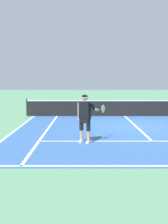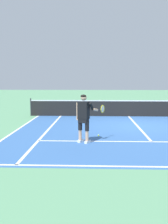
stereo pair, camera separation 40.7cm
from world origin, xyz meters
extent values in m
plane|color=#609E70|center=(0.00, 0.00, 0.00)|extent=(80.00, 80.00, 0.00)
cube|color=#3866A8|center=(0.00, -1.39, 0.00)|extent=(10.98, 9.50, 0.00)
cube|color=white|center=(0.00, -3.24, 0.00)|extent=(8.23, 0.10, 0.01)
cube|color=white|center=(0.00, -0.04, 0.00)|extent=(0.10, 6.40, 0.01)
cube|color=white|center=(-4.12, -1.39, 0.00)|extent=(0.10, 9.10, 0.01)
cube|color=white|center=(-5.49, -1.39, 0.00)|extent=(0.10, 9.10, 0.01)
cylinder|color=#333338|center=(-5.94, 3.16, 0.54)|extent=(0.08, 0.08, 1.07)
cube|color=black|center=(0.00, 3.16, 0.46)|extent=(11.84, 0.02, 0.91)
cube|color=white|center=(0.00, 3.16, 0.94)|extent=(11.84, 0.03, 0.06)
cube|color=white|center=(-2.55, -3.38, 0.04)|extent=(0.23, 0.30, 0.09)
cube|color=white|center=(-2.30, -3.51, 0.04)|extent=(0.23, 0.30, 0.09)
cylinder|color=tan|center=(-2.57, -3.42, 0.27)|extent=(0.11, 0.11, 0.36)
cylinder|color=black|center=(-2.57, -3.42, 0.66)|extent=(0.14, 0.14, 0.41)
cylinder|color=tan|center=(-2.32, -3.55, 0.27)|extent=(0.11, 0.11, 0.36)
cylinder|color=black|center=(-2.32, -3.55, 0.66)|extent=(0.14, 0.14, 0.41)
cube|color=black|center=(-2.45, -3.48, 0.82)|extent=(0.39, 0.34, 0.20)
cube|color=black|center=(-2.45, -3.48, 1.16)|extent=(0.44, 0.37, 0.60)
cylinder|color=tan|center=(-2.66, -3.37, 1.11)|extent=(0.09, 0.09, 0.62)
cylinder|color=black|center=(-2.17, -3.53, 1.31)|extent=(0.20, 0.27, 0.29)
cylinder|color=tan|center=(-2.04, -3.36, 1.17)|extent=(0.21, 0.29, 0.14)
sphere|color=tan|center=(-2.44, -3.47, 1.60)|extent=(0.21, 0.21, 0.21)
ellipsoid|color=black|center=(-2.45, -3.49, 1.66)|extent=(0.27, 0.27, 0.12)
cylinder|color=#232326|center=(-1.92, -3.17, 1.14)|extent=(0.12, 0.19, 0.03)
cylinder|color=yellow|center=(-1.85, -3.04, 1.14)|extent=(0.07, 0.10, 0.02)
torus|color=yellow|center=(-1.76, -2.88, 1.14)|extent=(0.16, 0.27, 0.30)
cylinder|color=silver|center=(-1.76, -2.88, 1.14)|extent=(0.12, 0.22, 0.25)
sphere|color=#CCE02D|center=(-1.90, -2.39, 0.03)|extent=(0.07, 0.07, 0.07)
camera|label=1|loc=(-2.48, -12.49, 2.26)|focal=41.80mm
camera|label=2|loc=(-2.07, -12.48, 2.26)|focal=41.80mm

